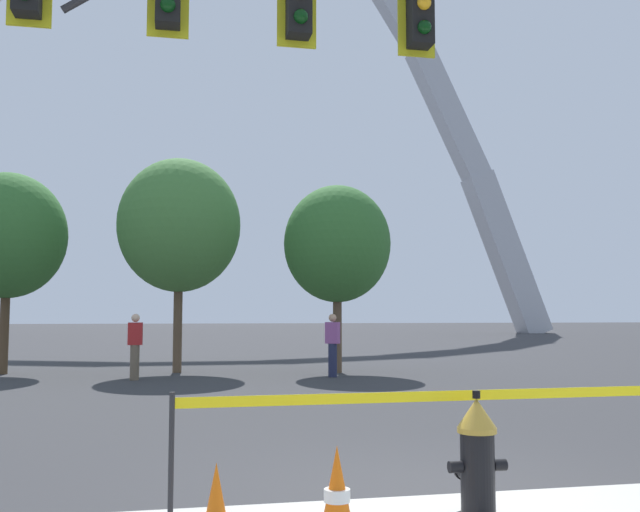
{
  "coord_description": "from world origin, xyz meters",
  "views": [
    {
      "loc": [
        -2.24,
        -5.93,
        1.57
      ],
      "look_at": [
        0.01,
        5.0,
        2.5
      ],
      "focal_mm": 39.62,
      "sensor_mm": 36.0,
      "label": 1
    }
  ],
  "objects_px": {
    "fire_hydrant": "(477,460)",
    "traffic_cone_by_hydrant": "(337,504)",
    "traffic_signal_gantry": "(126,41)",
    "pedestrian_standing_center": "(135,346)",
    "pedestrian_walking_left": "(333,344)",
    "monument_arch": "(207,102)"
  },
  "relations": [
    {
      "from": "pedestrian_standing_center",
      "to": "pedestrian_walking_left",
      "type": "bearing_deg",
      "value": -1.67
    },
    {
      "from": "monument_arch",
      "to": "pedestrian_standing_center",
      "type": "xyz_separation_m",
      "value": [
        -3.16,
        -37.8,
        -17.59
      ]
    },
    {
      "from": "fire_hydrant",
      "to": "traffic_cone_by_hydrant",
      "type": "xyz_separation_m",
      "value": [
        -1.24,
        -0.62,
        -0.11
      ]
    },
    {
      "from": "traffic_cone_by_hydrant",
      "to": "monument_arch",
      "type": "xyz_separation_m",
      "value": [
        1.2,
        50.97,
        18.05
      ]
    },
    {
      "from": "fire_hydrant",
      "to": "traffic_cone_by_hydrant",
      "type": "distance_m",
      "value": 1.39
    },
    {
      "from": "pedestrian_standing_center",
      "to": "fire_hydrant",
      "type": "bearing_deg",
      "value": -75.69
    },
    {
      "from": "traffic_signal_gantry",
      "to": "monument_arch",
      "type": "distance_m",
      "value": 50.2
    },
    {
      "from": "fire_hydrant",
      "to": "traffic_cone_by_hydrant",
      "type": "height_order",
      "value": "fire_hydrant"
    },
    {
      "from": "fire_hydrant",
      "to": "pedestrian_walking_left",
      "type": "relative_size",
      "value": 0.62
    },
    {
      "from": "monument_arch",
      "to": "traffic_signal_gantry",
      "type": "bearing_deg",
      "value": -93.31
    },
    {
      "from": "pedestrian_walking_left",
      "to": "pedestrian_standing_center",
      "type": "distance_m",
      "value": 4.86
    },
    {
      "from": "monument_arch",
      "to": "pedestrian_walking_left",
      "type": "relative_size",
      "value": 36.52
    },
    {
      "from": "traffic_signal_gantry",
      "to": "pedestrian_walking_left",
      "type": "distance_m",
      "value": 11.69
    },
    {
      "from": "pedestrian_walking_left",
      "to": "traffic_cone_by_hydrant",
      "type": "bearing_deg",
      "value": -102.56
    },
    {
      "from": "traffic_signal_gantry",
      "to": "fire_hydrant",
      "type": "bearing_deg",
      "value": -38.25
    },
    {
      "from": "pedestrian_walking_left",
      "to": "fire_hydrant",
      "type": "bearing_deg",
      "value": -97.62
    },
    {
      "from": "monument_arch",
      "to": "pedestrian_walking_left",
      "type": "distance_m",
      "value": 41.86
    },
    {
      "from": "traffic_cone_by_hydrant",
      "to": "pedestrian_walking_left",
      "type": "xyz_separation_m",
      "value": [
        2.9,
        13.02,
        0.46
      ]
    },
    {
      "from": "fire_hydrant",
      "to": "pedestrian_standing_center",
      "type": "relative_size",
      "value": 0.62
    },
    {
      "from": "traffic_signal_gantry",
      "to": "pedestrian_standing_center",
      "type": "distance_m",
      "value": 10.93
    },
    {
      "from": "traffic_cone_by_hydrant",
      "to": "traffic_signal_gantry",
      "type": "distance_m",
      "value": 5.19
    },
    {
      "from": "pedestrian_standing_center",
      "to": "traffic_signal_gantry",
      "type": "bearing_deg",
      "value": -87.91
    }
  ]
}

